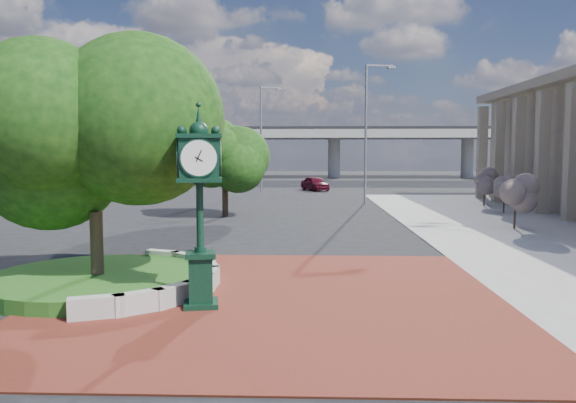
# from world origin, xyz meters

# --- Properties ---
(ground) EXTENTS (200.00, 200.00, 0.00)m
(ground) POSITION_xyz_m (0.00, 0.00, 0.00)
(ground) COLOR black
(ground) RESTS_ON ground
(plaza) EXTENTS (12.00, 12.00, 0.04)m
(plaza) POSITION_xyz_m (0.00, -1.00, 0.02)
(plaza) COLOR maroon
(plaza) RESTS_ON ground
(planter_wall) EXTENTS (2.96, 6.77, 0.54)m
(planter_wall) POSITION_xyz_m (-2.71, -0.00, 0.27)
(planter_wall) COLOR #9E9B93
(planter_wall) RESTS_ON ground
(grass_bed) EXTENTS (6.10, 6.10, 0.40)m
(grass_bed) POSITION_xyz_m (-5.00, 0.00, 0.20)
(grass_bed) COLOR #194D16
(grass_bed) RESTS_ON ground
(overpass) EXTENTS (90.00, 12.00, 7.50)m
(overpass) POSITION_xyz_m (-0.22, 70.00, 6.54)
(overpass) COLOR #9E9B93
(overpass) RESTS_ON ground
(tree_planter) EXTENTS (5.20, 5.20, 6.33)m
(tree_planter) POSITION_xyz_m (-5.00, 0.00, 3.72)
(tree_planter) COLOR #38281C
(tree_planter) RESTS_ON ground
(tree_street) EXTENTS (4.40, 4.40, 5.45)m
(tree_street) POSITION_xyz_m (-4.00, 18.00, 3.24)
(tree_street) COLOR #38281C
(tree_street) RESTS_ON ground
(post_clock) EXTENTS (1.17, 1.17, 4.94)m
(post_clock) POSITION_xyz_m (-1.69, -1.94, 2.71)
(post_clock) COLOR black
(post_clock) RESTS_ON ground
(parked_car) EXTENTS (3.19, 4.47, 1.41)m
(parked_car) POSITION_xyz_m (1.71, 40.86, 0.71)
(parked_car) COLOR #500B1B
(parked_car) RESTS_ON ground
(street_lamp_near) EXTENTS (2.29, 0.75, 10.35)m
(street_lamp_near) POSITION_xyz_m (5.55, 27.13, 6.07)
(street_lamp_near) COLOR slate
(street_lamp_near) RESTS_ON ground
(street_lamp_far) EXTENTS (2.14, 1.08, 10.11)m
(street_lamp_far) POSITION_xyz_m (-3.32, 38.98, 5.92)
(street_lamp_far) COLOR slate
(street_lamp_far) RESTS_ON ground
(shrub_near) EXTENTS (1.20, 1.20, 2.20)m
(shrub_near) POSITION_xyz_m (11.23, 12.61, 1.59)
(shrub_near) COLOR #38281C
(shrub_near) RESTS_ON ground
(shrub_mid) EXTENTS (1.20, 1.20, 2.20)m
(shrub_mid) POSITION_xyz_m (13.27, 20.06, 1.59)
(shrub_mid) COLOR #38281C
(shrub_mid) RESTS_ON ground
(shrub_far) EXTENTS (1.20, 1.20, 2.20)m
(shrub_far) POSITION_xyz_m (13.47, 24.62, 1.59)
(shrub_far) COLOR #38281C
(shrub_far) RESTS_ON ground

